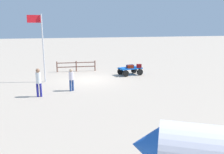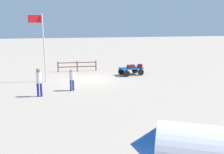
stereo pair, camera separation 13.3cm
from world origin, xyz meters
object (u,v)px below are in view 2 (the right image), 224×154
(suitcase_dark, at_px, (131,67))
(worker_lead, at_px, (72,78))
(worker_trailing, at_px, (39,80))
(luggage_cart, at_px, (131,70))
(flagpole, at_px, (42,42))
(suitcase_navy, at_px, (131,66))
(suitcase_maroon, at_px, (140,66))

(suitcase_dark, height_order, worker_lead, worker_lead)
(suitcase_dark, height_order, worker_trailing, worker_trailing)
(luggage_cart, relative_size, worker_trailing, 1.21)
(suitcase_dark, bearing_deg, flagpole, 5.29)
(suitcase_dark, bearing_deg, suitcase_navy, -102.58)
(luggage_cart, height_order, suitcase_dark, suitcase_dark)
(suitcase_maroon, bearing_deg, worker_trailing, 29.59)
(suitcase_dark, height_order, suitcase_navy, suitcase_dark)
(worker_lead, height_order, flagpole, flagpole)
(suitcase_maroon, height_order, worker_trailing, worker_trailing)
(luggage_cart, bearing_deg, worker_lead, 36.54)
(suitcase_navy, height_order, flagpole, flagpole)
(luggage_cart, height_order, worker_trailing, worker_trailing)
(suitcase_dark, distance_m, worker_lead, 6.62)
(worker_lead, height_order, worker_trailing, worker_trailing)
(suitcase_maroon, relative_size, suitcase_navy, 0.73)
(suitcase_dark, xyz_separation_m, worker_lead, (5.44, 3.77, 0.09))
(worker_lead, xyz_separation_m, worker_trailing, (2.11, 0.92, 0.16))
(worker_trailing, relative_size, flagpole, 0.35)
(worker_lead, bearing_deg, flagpole, -56.28)
(worker_trailing, bearing_deg, suitcase_dark, -148.13)
(luggage_cart, xyz_separation_m, worker_lead, (5.50, 4.08, 0.42))
(suitcase_maroon, relative_size, suitcase_dark, 1.03)
(suitcase_navy, relative_size, worker_lead, 0.45)
(suitcase_maroon, bearing_deg, flagpole, 5.24)
(worker_trailing, height_order, flagpole, flagpole)
(worker_lead, distance_m, flagpole, 4.36)
(suitcase_dark, bearing_deg, suitcase_maroon, -175.16)
(worker_trailing, xyz_separation_m, flagpole, (-0.05, -4.00, 2.14))
(worker_lead, bearing_deg, suitcase_dark, -145.27)
(luggage_cart, bearing_deg, suitcase_dark, 78.27)
(luggage_cart, distance_m, suitcase_dark, 0.46)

